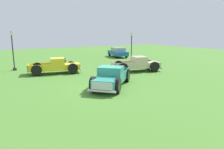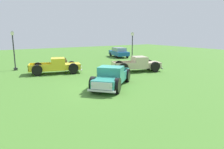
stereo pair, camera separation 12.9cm
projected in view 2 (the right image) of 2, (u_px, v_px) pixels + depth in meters
The scene contains 8 objects.
ground_plane at pixel (103, 88), 14.76m from camera, with size 80.00×80.00×0.00m, color #477A2D.
pickup_truck_foreground at pixel (111, 78), 14.83m from camera, with size 4.89×4.71×1.54m.
pickup_truck_behind_left at pixel (59, 66), 20.11m from camera, with size 5.18×3.01×1.50m.
pickup_truck_behind_right at pixel (140, 64), 21.13m from camera, with size 5.27×3.25×1.52m.
sedan_distant_b at pixel (119, 52), 33.20m from camera, with size 2.80×4.87×1.53m.
lamp_post_near at pixel (132, 47), 26.65m from camera, with size 0.36×0.36×3.96m.
lamp_post_far at pixel (14, 50), 21.41m from camera, with size 0.36×0.36×4.08m.
picnic_table at pixel (61, 61), 25.12m from camera, with size 1.91×2.13×0.78m.
Camera 2 is at (-6.98, -12.45, 3.95)m, focal length 33.11 mm.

